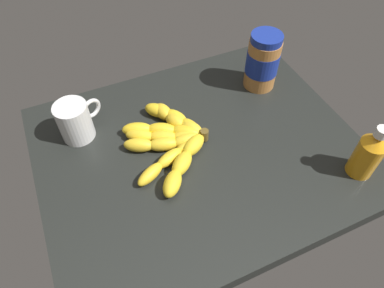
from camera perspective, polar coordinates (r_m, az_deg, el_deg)
name	(u,v)px	position (r cm, az deg, el deg)	size (l,w,h in cm)	color
ground_plane	(199,153)	(85.29, 1.20, -1.51)	(75.43, 62.06, 4.17)	black
banana_bunch	(171,138)	(83.50, -3.51, 0.97)	(21.00, 29.77, 3.67)	yellow
peanut_butter_jar	(262,61)	(96.79, 11.47, 13.11)	(8.73, 8.73, 15.83)	#B27238
honey_bottle	(368,154)	(83.63, 26.93, -1.40)	(5.73, 5.73, 14.14)	orange
coffee_mug	(75,121)	(87.24, -18.56, 3.61)	(11.22, 7.88, 9.79)	silver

